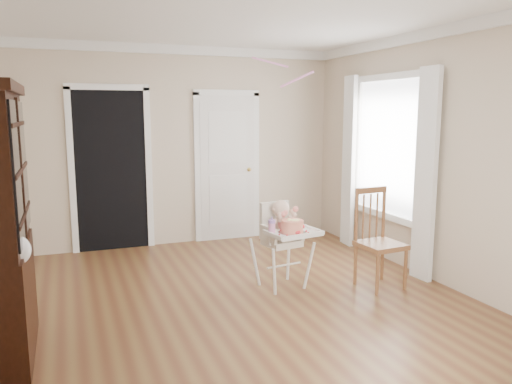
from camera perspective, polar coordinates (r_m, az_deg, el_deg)
name	(u,v)px	position (r m, az deg, el deg)	size (l,w,h in m)	color
floor	(238,306)	(4.88, -2.13, -12.86)	(5.00, 5.00, 0.00)	brown
ceiling	(236,10)	(4.60, -2.34, 20.07)	(5.00, 5.00, 0.00)	white
wall_back	(178,147)	(6.95, -8.91, 5.12)	(4.50, 4.50, 0.00)	#C7B39B
wall_right	(436,157)	(5.68, 19.84, 3.80)	(5.00, 5.00, 0.00)	#C7B39B
crown_molding	(236,17)	(4.59, -2.33, 19.33)	(4.50, 5.00, 0.12)	white
doorway	(111,167)	(6.83, -16.24, 2.76)	(1.06, 0.05, 2.22)	black
closet_door	(227,168)	(7.14, -3.29, 2.70)	(0.96, 0.09, 2.13)	white
window_right	(385,157)	(6.27, 14.54, 3.93)	(0.13, 1.84, 2.30)	white
high_chair	(282,235)	(5.20, 3.01, -4.94)	(0.60, 0.71, 0.91)	white
baby	(281,221)	(5.19, 2.91, -3.34)	(0.29, 0.22, 0.43)	beige
cake	(293,226)	(4.99, 4.19, -3.95)	(0.29, 0.29, 0.13)	silver
sippy_cup	(272,226)	(4.95, 1.82, -3.94)	(0.07, 0.07, 0.18)	pink
dining_chair	(379,242)	(5.40, 13.86, -5.52)	(0.46, 0.46, 1.04)	brown
streamer	(270,62)	(5.89, 1.57, 14.62)	(0.03, 0.50, 0.02)	pink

